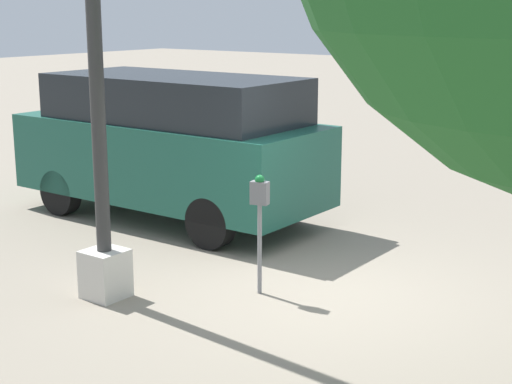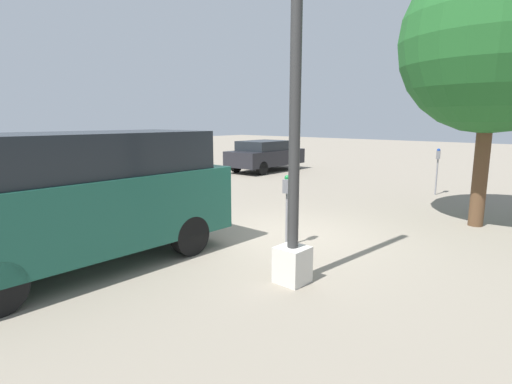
{
  "view_description": "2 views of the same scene",
  "coord_description": "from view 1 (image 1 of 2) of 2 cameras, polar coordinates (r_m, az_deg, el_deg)",
  "views": [
    {
      "loc": [
        -4.5,
        7.21,
        3.19
      ],
      "look_at": [
        0.34,
        0.68,
        1.28
      ],
      "focal_mm": 55.0,
      "sensor_mm": 36.0,
      "label": 1
    },
    {
      "loc": [
        6.41,
        4.89,
        2.41
      ],
      "look_at": [
        1.08,
        0.09,
        1.11
      ],
      "focal_mm": 28.0,
      "sensor_mm": 36.0,
      "label": 2
    }
  ],
  "objects": [
    {
      "name": "ground_plane",
      "position": [
        9.07,
        4.32,
        -7.35
      ],
      "size": [
        80.0,
        80.0,
        0.0
      ],
      "primitive_type": "plane",
      "color": "gray"
    },
    {
      "name": "parking_meter_near",
      "position": [
        8.75,
        0.27,
        -1.07
      ],
      "size": [
        0.22,
        0.16,
        1.39
      ],
      "rotation": [
        0.0,
        0.0,
        0.24
      ],
      "color": "gray",
      "rests_on": "ground"
    },
    {
      "name": "lamp_post",
      "position": [
        8.66,
        -11.3,
        3.09
      ],
      "size": [
        0.44,
        0.44,
        5.32
      ],
      "color": "beige",
      "rests_on": "ground"
    },
    {
      "name": "parked_van",
      "position": [
        12.02,
        -6.24,
        3.63
      ],
      "size": [
        4.94,
        2.01,
        2.21
      ],
      "rotation": [
        0.0,
        0.0,
        0.01
      ],
      "color": "#195142",
      "rests_on": "ground"
    }
  ]
}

